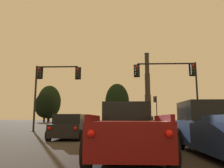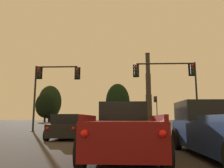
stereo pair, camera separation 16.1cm
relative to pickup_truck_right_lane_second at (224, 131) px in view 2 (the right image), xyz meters
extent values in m
cube|color=black|center=(-0.01, 1.43, 0.66)|extent=(1.85, 1.81, 0.72)
cube|color=navy|center=(-0.93, -1.72, 0.38)|extent=(0.12, 2.43, 0.16)
cylinder|color=black|center=(-1.00, 1.87, -0.40)|extent=(0.23, 0.80, 0.80)
cube|color=gray|center=(-3.27, 6.74, -0.12)|extent=(2.09, 4.87, 0.95)
cube|color=black|center=(-3.28, 6.86, 0.71)|extent=(1.88, 2.86, 0.70)
cylinder|color=black|center=(-4.28, 8.63, -0.42)|extent=(0.25, 0.77, 0.76)
cylinder|color=black|center=(-2.40, 8.70, -0.42)|extent=(0.25, 0.77, 0.76)
cylinder|color=black|center=(-4.14, 4.79, -0.42)|extent=(0.25, 0.77, 0.76)
cylinder|color=black|center=(-2.26, 4.85, -0.42)|extent=(0.25, 0.77, 0.76)
sphere|color=red|center=(-3.96, 4.30, 0.09)|extent=(0.17, 0.17, 0.17)
sphere|color=red|center=(-2.41, 4.35, 0.09)|extent=(0.17, 0.17, 0.17)
cube|color=black|center=(-6.31, 6.44, -0.28)|extent=(1.73, 4.00, 0.72)
cube|color=black|center=(-6.31, 6.04, 0.36)|extent=(1.56, 1.90, 0.55)
cylinder|color=black|center=(-7.14, 8.07, -0.50)|extent=(0.22, 0.60, 0.60)
cylinder|color=black|center=(-5.46, 8.07, -0.50)|extent=(0.22, 0.60, 0.60)
cylinder|color=black|center=(-7.15, 4.82, -0.50)|extent=(0.22, 0.60, 0.60)
cylinder|color=black|center=(-5.47, 4.82, -0.50)|extent=(0.22, 0.60, 0.60)
sphere|color=red|center=(-6.99, 4.43, -0.12)|extent=(0.17, 0.17, 0.17)
sphere|color=red|center=(-5.63, 4.42, -0.12)|extent=(0.17, 0.17, 0.17)
cube|color=maroon|center=(-3.09, 0.45, -0.14)|extent=(2.05, 5.42, 0.88)
cube|color=black|center=(-3.08, 2.21, 0.66)|extent=(1.86, 1.82, 0.72)
cube|color=maroon|center=(-4.05, -0.92, 0.38)|extent=(0.12, 2.43, 0.16)
cube|color=maroon|center=(-2.17, -0.94, 0.38)|extent=(0.12, 2.43, 0.16)
cylinder|color=black|center=(-4.05, 2.66, -0.40)|extent=(0.23, 0.80, 0.80)
cylinder|color=black|center=(-2.09, 2.65, -0.40)|extent=(0.23, 0.80, 0.80)
cylinder|color=black|center=(-4.09, -1.74, -0.40)|extent=(0.23, 0.80, 0.80)
cylinder|color=black|center=(-2.13, -1.75, -0.40)|extent=(0.23, 0.80, 0.80)
sphere|color=red|center=(-3.94, -2.26, 0.05)|extent=(0.17, 0.17, 0.17)
sphere|color=red|center=(-2.30, -2.27, 0.05)|extent=(0.17, 0.17, 0.17)
cylinder|color=black|center=(-11.57, 13.85, 2.38)|extent=(0.18, 0.18, 6.37)
cylinder|color=black|center=(-11.57, 13.85, -0.75)|extent=(0.40, 0.40, 0.10)
cube|color=black|center=(-11.28, 13.85, 4.89)|extent=(0.34, 0.34, 1.04)
cube|color=black|center=(-11.28, 14.03, 4.89)|extent=(0.58, 0.03, 1.25)
sphere|color=red|center=(-11.28, 13.66, 5.21)|extent=(0.22, 0.22, 0.22)
sphere|color=#352604|center=(-11.28, 13.66, 4.89)|extent=(0.22, 0.22, 0.22)
sphere|color=black|center=(-11.28, 13.66, 4.57)|extent=(0.22, 0.22, 0.22)
cylinder|color=black|center=(-9.52, 13.85, 5.46)|extent=(4.11, 0.14, 0.14)
sphere|color=black|center=(-11.57, 13.85, 5.46)|extent=(0.18, 0.18, 0.18)
cube|color=black|center=(-7.46, 13.85, 4.82)|extent=(0.34, 0.34, 1.04)
cube|color=black|center=(-7.46, 14.03, 4.82)|extent=(0.58, 0.03, 1.25)
sphere|color=red|center=(-7.46, 13.66, 5.14)|extent=(0.22, 0.22, 0.22)
sphere|color=#352604|center=(-7.46, 13.66, 4.82)|extent=(0.22, 0.22, 0.22)
sphere|color=black|center=(-7.46, 13.66, 4.50)|extent=(0.22, 0.22, 0.22)
cylinder|color=black|center=(4.18, 38.38, 2.13)|extent=(0.18, 0.18, 5.87)
cylinder|color=black|center=(4.18, 38.38, -0.75)|extent=(0.40, 0.40, 0.10)
cube|color=black|center=(3.89, 38.38, 4.40)|extent=(0.34, 0.34, 1.04)
cube|color=black|center=(3.89, 38.56, 4.40)|extent=(0.58, 0.03, 1.25)
sphere|color=red|center=(3.89, 38.19, 4.72)|extent=(0.22, 0.22, 0.22)
sphere|color=#352604|center=(3.89, 38.19, 4.40)|extent=(0.22, 0.22, 0.22)
sphere|color=black|center=(3.89, 38.19, 4.08)|extent=(0.22, 0.22, 0.22)
cylinder|color=black|center=(3.81, 13.37, 2.43)|extent=(0.18, 0.18, 6.46)
cylinder|color=black|center=(3.81, 13.37, -0.75)|extent=(0.40, 0.40, 0.10)
cube|color=black|center=(3.52, 13.37, 4.99)|extent=(0.34, 0.34, 1.04)
cube|color=black|center=(3.52, 13.55, 4.99)|extent=(0.58, 0.03, 1.25)
sphere|color=red|center=(3.52, 13.18, 5.31)|extent=(0.22, 0.22, 0.22)
sphere|color=#352604|center=(3.52, 13.18, 4.99)|extent=(0.22, 0.22, 0.22)
sphere|color=black|center=(3.52, 13.18, 4.66)|extent=(0.22, 0.22, 0.22)
cylinder|color=black|center=(1.05, 13.37, 5.56)|extent=(5.52, 0.14, 0.14)
sphere|color=black|center=(3.81, 13.37, 5.56)|extent=(0.18, 0.18, 0.18)
cube|color=black|center=(-1.71, 13.37, 4.92)|extent=(0.34, 0.34, 1.04)
cube|color=black|center=(-1.71, 13.55, 4.92)|extent=(0.58, 0.03, 1.25)
sphere|color=red|center=(-1.71, 13.18, 5.24)|extent=(0.22, 0.22, 0.22)
sphere|color=#352604|center=(-1.71, 13.18, 4.92)|extent=(0.22, 0.22, 0.22)
sphere|color=black|center=(-1.71, 13.18, 4.59)|extent=(0.22, 0.22, 0.22)
cylinder|color=#2B2722|center=(18.52, 165.23, 0.81)|extent=(7.73, 7.73, 3.24)
cylinder|color=#332D28|center=(18.52, 165.23, 10.88)|extent=(4.83, 4.83, 16.90)
cylinder|color=#332D28|center=(18.52, 165.23, 27.78)|extent=(4.16, 4.16, 16.90)
cylinder|color=#332D28|center=(18.52, 165.23, 44.68)|extent=(3.48, 3.48, 16.90)
cylinder|color=#38322C|center=(18.52, 165.23, 52.78)|extent=(3.90, 3.90, 0.70)
cylinder|color=black|center=(-4.44, 73.77, 0.40)|extent=(0.89, 0.89, 2.41)
ellipsoid|color=black|center=(-4.44, 73.77, 6.66)|extent=(8.87, 7.98, 13.49)
cylinder|color=black|center=(-31.07, 72.44, 0.57)|extent=(0.72, 0.72, 2.75)
ellipsoid|color=black|center=(-31.07, 72.44, 5.42)|extent=(7.16, 6.45, 9.27)
cylinder|color=black|center=(-30.70, 76.19, 0.62)|extent=(0.89, 0.89, 2.84)
ellipsoid|color=black|center=(-30.70, 76.19, 6.82)|extent=(8.87, 7.98, 12.77)
camera|label=1|loc=(-3.32, -6.97, 0.36)|focal=35.00mm
camera|label=2|loc=(-3.15, -6.96, 0.36)|focal=35.00mm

